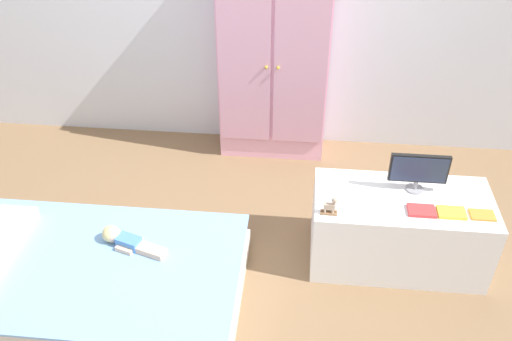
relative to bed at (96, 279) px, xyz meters
name	(u,v)px	position (x,y,z in m)	size (l,w,h in m)	color
ground_plane	(229,282)	(0.71, 0.15, -0.12)	(10.00, 10.00, 0.02)	brown
bed	(96,279)	(0.00, 0.00, 0.00)	(1.60, 0.98, 0.23)	silver
doll	(122,239)	(0.12, 0.17, 0.15)	(0.38, 0.19, 0.10)	#4C84C6
wardrobe	(274,57)	(0.86, 1.54, 0.65)	(0.76, 0.32, 1.52)	#EFADCC
tv_stand	(398,229)	(1.66, 0.43, 0.12)	(0.98, 0.48, 0.46)	white
tv_monitor	(419,170)	(1.73, 0.52, 0.49)	(0.32, 0.10, 0.23)	#99999E
rocking_horse_toy	(331,206)	(1.25, 0.27, 0.40)	(0.09, 0.04, 0.11)	#8E6642
book_red	(421,211)	(1.74, 0.33, 0.36)	(0.14, 0.10, 0.02)	#CC3838
book_yellow	(452,213)	(1.90, 0.33, 0.36)	(0.15, 0.10, 0.02)	gold
book_orange	(482,215)	(2.05, 0.33, 0.36)	(0.13, 0.09, 0.01)	orange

